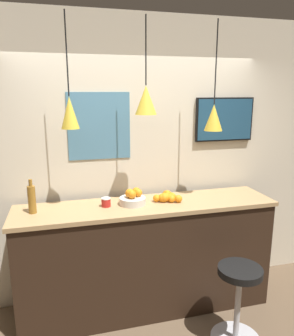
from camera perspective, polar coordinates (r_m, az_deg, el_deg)
name	(u,v)px	position (r m, az deg, el deg)	size (l,w,h in m)	color
back_wall	(137,161)	(3.42, -1.71, 1.18)	(8.00, 0.06, 2.90)	beige
service_counter	(147,257)	(3.36, 0.00, -15.23)	(2.48, 0.57, 1.12)	black
bar_stool	(239,293)	(3.12, 15.66, -20.24)	(0.44, 0.44, 0.71)	#B7B7BC
fruit_bowl	(133,198)	(3.11, -2.45, -5.28)	(0.25, 0.25, 0.15)	beige
orange_pile	(167,197)	(3.21, 3.51, -5.07)	(0.27, 0.25, 0.09)	orange
juice_bottle	(32,199)	(3.03, -19.43, -5.10)	(0.07, 0.07, 0.31)	olive
spread_jar	(106,202)	(3.07, -7.15, -5.93)	(0.09, 0.09, 0.08)	red
pendant_lamp_left	(70,112)	(2.90, -13.31, 9.47)	(0.16, 0.16, 0.95)	black
pendant_lamp_middle	(146,100)	(2.99, -0.19, 11.80)	(0.20, 0.20, 0.85)	black
pendant_lamp_right	(214,117)	(3.24, 11.53, 8.70)	(0.18, 0.18, 1.01)	black
mounted_tv	(224,119)	(3.64, 13.34, 8.24)	(0.65, 0.04, 0.46)	black
wall_poster	(99,126)	(3.26, -8.33, 7.21)	(0.61, 0.01, 0.65)	teal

